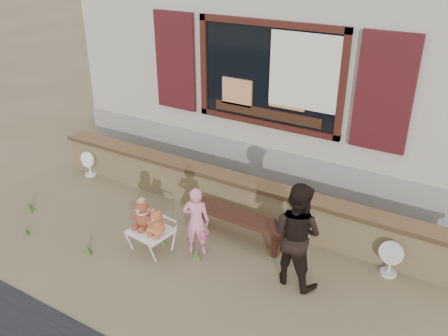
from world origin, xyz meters
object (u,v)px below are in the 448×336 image
Objects in this scene: bench at (237,221)px; folding_chair at (151,232)px; child at (196,221)px; adult at (296,234)px; teddy_bear_right at (157,221)px; teddy_bear_left at (143,213)px.

bench reaches higher than folding_chair.
child is at bearing 33.22° from folding_chair.
adult is (1.98, 0.43, 0.40)m from folding_chair.
bench is 3.97× the size of teddy_bear_right.
teddy_bear_right is at bearing 0.00° from teddy_bear_left.
adult is at bearing 18.70° from folding_chair.
bench is at bearing -140.87° from child.
folding_chair is 0.29m from teddy_bear_left.
teddy_bear_left is 0.44× the size of child.
child reaches higher than folding_chair.
folding_chair is at bearing -0.00° from teddy_bear_left.
adult reaches higher than folding_chair.
teddy_bear_left is 0.28m from teddy_bear_right.
bench is 2.62× the size of folding_chair.
teddy_bear_right is at bearing 10.92° from child.
bench is 0.71m from child.
teddy_bear_left is at bearing -136.96° from bench.
teddy_bear_right is (-0.74, -0.91, 0.24)m from bench.
teddy_bear_left reaches higher than bench.
bench is at bearing 57.26° from teddy_bear_right.
bench is at bearing 47.19° from teddy_bear_left.
folding_chair is (-0.88, -0.89, 0.01)m from bench.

